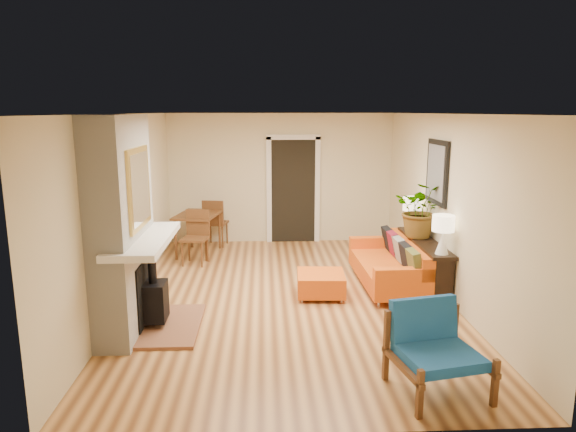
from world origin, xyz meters
name	(u,v)px	position (x,y,z in m)	size (l,w,h in m)	color
room_shell	(313,186)	(0.60, 2.63, 1.24)	(6.50, 6.50, 6.50)	tan
fireplace	(125,230)	(-2.00, -1.00, 1.24)	(1.09, 1.68, 2.60)	white
sofa	(392,264)	(1.60, 0.41, 0.33)	(0.86, 1.94, 0.76)	silver
ottoman	(321,283)	(0.47, 0.00, 0.20)	(0.71, 0.71, 0.34)	silver
blue_chair	(433,343)	(1.26, -2.54, 0.45)	(0.94, 0.93, 0.84)	brown
dining_table	(202,222)	(-1.50, 2.34, 0.62)	(0.97, 1.78, 0.94)	brown
console_table	(424,250)	(2.07, 0.35, 0.58)	(0.34, 1.85, 0.72)	black
lamp_near	(443,230)	(2.07, -0.40, 1.06)	(0.30, 0.30, 0.54)	white
lamp_far	(412,209)	(2.07, 1.07, 1.06)	(0.30, 0.30, 0.54)	white
houseplant	(421,210)	(2.06, 0.55, 1.16)	(0.78, 0.68, 0.87)	#1E5919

